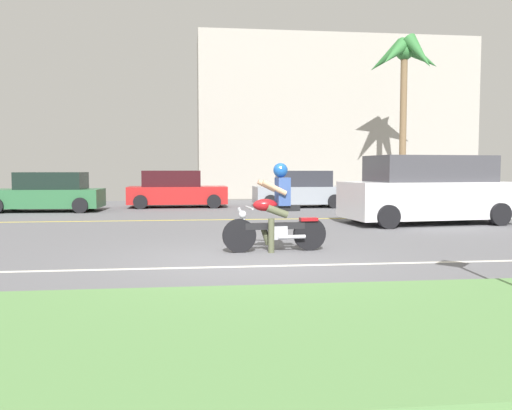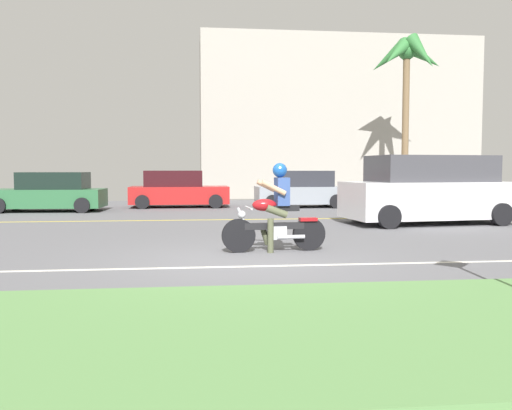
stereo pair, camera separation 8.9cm
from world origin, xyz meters
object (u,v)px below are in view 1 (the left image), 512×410
at_px(parked_car_1, 176,190).
at_px(palm_tree_0, 405,65).
at_px(suv_nearby, 427,191).
at_px(parked_car_2, 300,190).
at_px(parked_car_0, 47,193).
at_px(motorcyclist, 276,214).

bearing_deg(parked_car_1, palm_tree_0, 9.48).
relative_size(suv_nearby, parked_car_2, 1.39).
bearing_deg(suv_nearby, parked_car_0, 153.99).
height_order(motorcyclist, suv_nearby, suv_nearby).
relative_size(motorcyclist, parked_car_1, 0.51).
bearing_deg(parked_car_2, palm_tree_0, 23.19).
relative_size(suv_nearby, palm_tree_0, 0.66).
distance_m(suv_nearby, parked_car_1, 10.64).
relative_size(motorcyclist, parked_car_0, 0.49).
height_order(parked_car_0, parked_car_2, parked_car_2).
relative_size(parked_car_2, palm_tree_0, 0.47).
bearing_deg(parked_car_1, parked_car_2, -6.17).
bearing_deg(palm_tree_0, suv_nearby, -108.04).
xyz_separation_m(suv_nearby, palm_tree_0, (3.05, 9.36, 5.43)).
bearing_deg(motorcyclist, parked_car_0, 122.91).
xyz_separation_m(parked_car_0, parked_car_1, (4.69, 1.69, 0.02)).
xyz_separation_m(motorcyclist, parked_car_1, (-2.21, 12.36, -0.01)).
bearing_deg(parked_car_0, suv_nearby, -26.01).
distance_m(motorcyclist, parked_car_1, 12.56).
bearing_deg(suv_nearby, parked_car_1, 134.32).
height_order(suv_nearby, parked_car_2, suv_nearby).
distance_m(motorcyclist, suv_nearby, 7.06).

